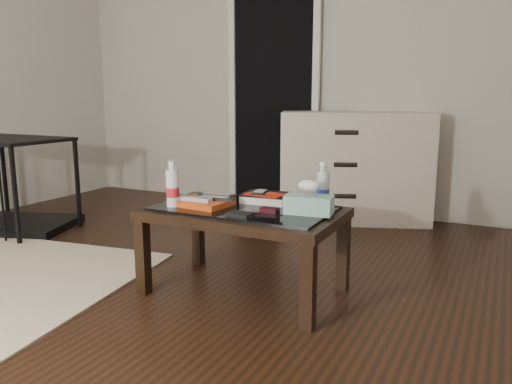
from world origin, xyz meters
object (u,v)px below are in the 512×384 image
Objects in this scene: coffee_table at (244,219)px; water_bottle_right at (323,185)px; textbook at (266,198)px; tissue_box at (309,205)px; water_bottle_left at (172,184)px; pet_crate at (11,200)px; dresser at (354,167)px.

coffee_table is 4.20× the size of water_bottle_right.
water_bottle_right reaches higher than textbook.
water_bottle_right is 1.03× the size of tissue_box.
pet_crate is at bearing 166.23° from water_bottle_left.
coffee_table is 0.37m from tissue_box.
water_bottle_left is at bearing -123.00° from dresser.
water_bottle_right is at bearing 75.87° from tissue_box.
water_bottle_left is 0.71m from tissue_box.
dresser is 5.46× the size of water_bottle_left.
coffee_table is 2.26m from pet_crate.
tissue_box is at bearing -33.40° from textbook.
tissue_box reaches higher than textbook.
pet_crate reaches higher than tissue_box.
coffee_table is 0.77× the size of dresser.
water_bottle_left reaches higher than tissue_box.
textbook is 1.05× the size of water_bottle_right.
tissue_box is at bearing -102.13° from dresser.
pet_crate is 2.30m from textbook.
pet_crate is at bearing 169.63° from textbook.
tissue_box is at bearing 2.10° from coffee_table.
tissue_box is at bearing -96.65° from water_bottle_right.
dresser is 1.24× the size of pet_crate.
coffee_table is 4.20× the size of water_bottle_left.
pet_crate is 2.63m from water_bottle_right.
pet_crate reaches higher than coffee_table.
water_bottle_right is (0.71, 0.31, 0.00)m from water_bottle_left.
water_bottle_right reaches higher than coffee_table.
pet_crate is 2.62m from tissue_box.
water_bottle_right is at bearing -7.06° from textbook.
dresser reaches higher than textbook.
coffee_table is 1.80m from dresser.
dresser is 5.20× the size of textbook.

